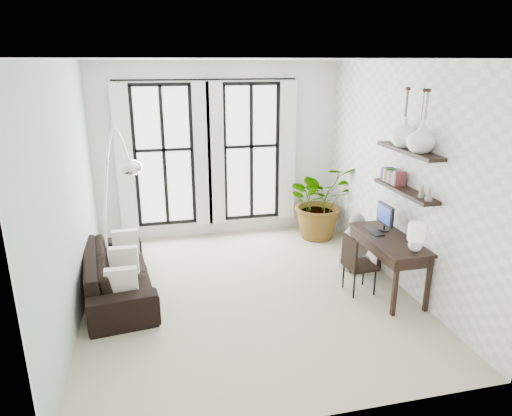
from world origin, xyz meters
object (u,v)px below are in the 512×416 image
object	(u,v)px
sofa	(118,273)
plant	(320,201)
arc_lamp	(117,182)
desk	(390,243)
desk_chair	(355,261)
buddha	(356,245)

from	to	relation	value
sofa	plant	xyz separation A→B (m)	(3.58, 1.46, 0.38)
sofa	arc_lamp	world-z (taller)	arc_lamp
desk	desk_chair	distance (m)	0.54
desk_chair	buddha	size ratio (longest dim) A/B	0.94
arc_lamp	desk	bearing A→B (deg)	-12.93
sofa	desk	size ratio (longest dim) A/B	1.58
buddha	sofa	bearing A→B (deg)	-179.26
desk_chair	plant	bearing A→B (deg)	78.90
sofa	desk_chair	distance (m)	3.37
desk	buddha	distance (m)	0.97
desk_chair	buddha	xyz separation A→B (m)	(0.37, 0.78, -0.11)
plant	desk	distance (m)	2.32
plant	buddha	world-z (taller)	plant
arc_lamp	sofa	bearing A→B (deg)	173.54
sofa	plant	size ratio (longest dim) A/B	1.56
buddha	plant	bearing A→B (deg)	93.32
buddha	desk	bearing A→B (deg)	-84.80
plant	desk	bearing A→B (deg)	-85.95
desk_chair	buddha	world-z (taller)	buddha
desk	sofa	bearing A→B (deg)	167.26
desk_chair	buddha	bearing A→B (deg)	60.82
buddha	arc_lamp	bearing A→B (deg)	-179.03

